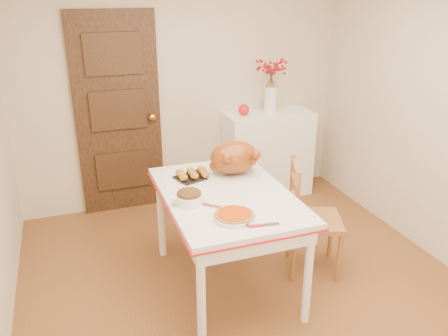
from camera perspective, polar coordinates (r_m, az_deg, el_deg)
name	(u,v)px	position (r m, az deg, el deg)	size (l,w,h in m)	color
floor	(256,302)	(3.66, 4.01, -16.33)	(3.50, 4.00, 0.00)	brown
wall_back	(184,89)	(4.87, -5.08, 9.86)	(3.50, 0.00, 2.50)	beige
door_back	(118,116)	(4.78, -13.09, 6.40)	(0.85, 0.06, 2.06)	black
sideboard	(268,154)	(5.18, 5.48, 1.75)	(0.97, 0.43, 0.97)	white
kitchen_table	(226,240)	(3.61, 0.27, -9.00)	(0.94, 1.37, 0.82)	silver
chair_oak	(315,218)	(3.84, 11.32, -6.13)	(0.43, 0.43, 0.97)	olive
berry_vase	(271,86)	(4.98, 5.90, 10.16)	(0.30, 0.30, 0.58)	white
apple	(244,110)	(4.91, 2.49, 7.30)	(0.12, 0.12, 0.12)	red
turkey_platter	(234,159)	(3.66, 1.26, 1.12)	(0.46, 0.37, 0.29)	brown
pumpkin_pie	(234,215)	(3.03, 1.29, -5.91)	(0.27, 0.27, 0.06)	#B53703
stuffing_dish	(189,197)	(3.24, -4.37, -3.58)	(0.26, 0.20, 0.10)	#432F16
rolls_tray	(192,174)	(3.66, -3.97, -0.77)	(0.26, 0.20, 0.07)	#9F6A1E
pie_server	(264,225)	(2.97, 5.03, -7.12)	(0.21, 0.06, 0.01)	silver
carving_knife	(215,206)	(3.20, -1.11, -4.81)	(0.24, 0.06, 0.01)	silver
drinking_glass	(217,160)	(3.87, -0.89, 0.96)	(0.07, 0.07, 0.12)	white
shaker_pair	(248,160)	(3.93, 3.01, 1.02)	(0.09, 0.03, 0.08)	white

